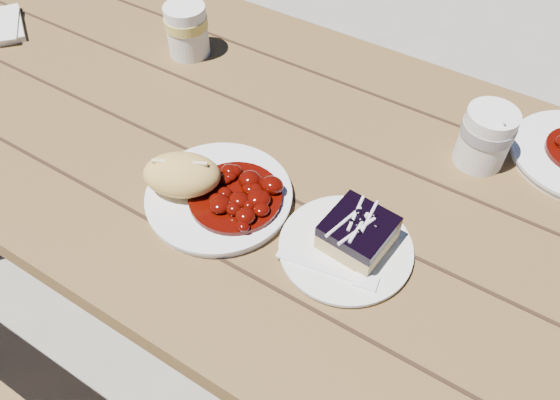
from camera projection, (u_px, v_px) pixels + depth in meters
The scene contains 10 objects.
ground at pixel (240, 319), 1.59m from camera, with size 60.00×60.00×0.00m, color gray.
picnic_table at pixel (224, 184), 1.14m from camera, with size 2.00×1.55×0.75m.
main_plate at pixel (219, 197), 0.90m from camera, with size 0.23×0.23×0.02m, color white.
goulash_stew at pixel (235, 191), 0.87m from camera, with size 0.15×0.15×0.04m, color #4B0702, non-canonical shape.
bread_roll at pixel (182, 175), 0.87m from camera, with size 0.13×0.08×0.06m, color #E4B657.
dessert_plate at pixel (346, 249), 0.83m from camera, with size 0.20×0.20×0.01m, color white.
blueberry_cake at pixel (358, 232), 0.81m from camera, with size 0.10×0.10×0.05m.
fork_dessert at pixel (317, 266), 0.80m from camera, with size 0.03×0.16×0.01m, color white, non-canonical shape.
coffee_cup at pixel (485, 137), 0.92m from camera, with size 0.09×0.09×0.11m, color white.
second_cup at pixel (187, 30), 1.13m from camera, with size 0.09×0.09×0.11m, color white.
Camera 1 is at (0.51, -0.59, 1.44)m, focal length 35.00 mm.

